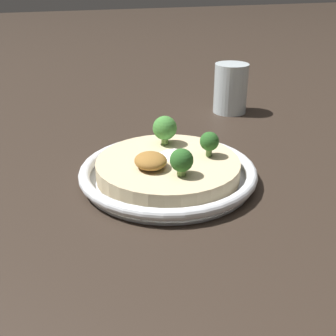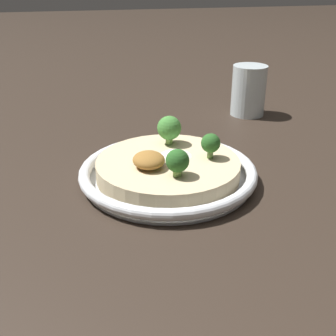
% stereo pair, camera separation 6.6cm
% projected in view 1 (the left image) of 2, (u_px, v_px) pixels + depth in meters
% --- Properties ---
extents(ground_plane, '(6.00, 6.00, 0.00)m').
position_uv_depth(ground_plane, '(168.00, 180.00, 0.67)').
color(ground_plane, '#2D231C').
extents(risotto_bowl, '(0.28, 0.28, 0.04)m').
position_uv_depth(risotto_bowl, '(168.00, 171.00, 0.67)').
color(risotto_bowl, silver).
rests_on(risotto_bowl, ground_plane).
extents(cheese_sprinkle, '(0.05, 0.05, 0.01)m').
position_uv_depth(cheese_sprinkle, '(175.00, 152.00, 0.67)').
color(cheese_sprinkle, white).
rests_on(cheese_sprinkle, risotto_bowl).
extents(crispy_onion_garnish, '(0.05, 0.05, 0.02)m').
position_uv_depth(crispy_onion_garnish, '(151.00, 161.00, 0.63)').
color(crispy_onion_garnish, olive).
rests_on(crispy_onion_garnish, risotto_bowl).
extents(broccoli_left, '(0.03, 0.03, 0.04)m').
position_uv_depth(broccoli_left, '(181.00, 161.00, 0.60)').
color(broccoli_left, '#759E4C').
rests_on(broccoli_left, risotto_bowl).
extents(broccoli_front_left, '(0.03, 0.03, 0.04)m').
position_uv_depth(broccoli_front_left, '(209.00, 142.00, 0.66)').
color(broccoli_front_left, '#668E47').
rests_on(broccoli_front_left, risotto_bowl).
extents(broccoli_front_right, '(0.04, 0.04, 0.05)m').
position_uv_depth(broccoli_front_right, '(165.00, 128.00, 0.71)').
color(broccoli_front_right, '#759E4C').
rests_on(broccoli_front_right, risotto_bowl).
extents(drinking_glass, '(0.08, 0.08, 0.11)m').
position_uv_depth(drinking_glass, '(231.00, 88.00, 0.97)').
color(drinking_glass, silver).
rests_on(drinking_glass, ground_plane).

